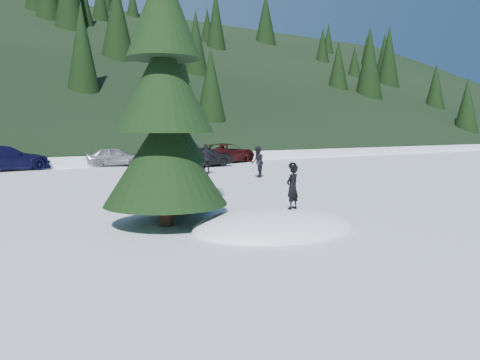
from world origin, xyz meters
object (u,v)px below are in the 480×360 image
adult_1 (206,159)px  car_4 (115,157)px  adult_0 (258,162)px  car_6 (226,153)px  adult_2 (195,159)px  car_3 (4,158)px  car_5 (205,157)px  child_skier (292,187)px  spruce_tall (164,97)px  spruce_short (177,143)px

adult_1 → car_4: 8.67m
adult_0 → car_6: 11.09m
car_6 → adult_2: bearing=118.0°
adult_0 → car_4: bearing=-133.6°
car_3 → car_5: (11.65, -3.94, -0.14)m
adult_2 → car_3: adult_2 is taller
child_skier → car_5: size_ratio=0.29×
adult_1 → adult_2: (-0.78, -0.11, 0.03)m
spruce_tall → child_skier: bearing=-37.7°
spruce_tall → adult_2: (7.05, 11.79, -2.44)m
car_3 → adult_1: bearing=-142.1°
adult_2 → car_6: (6.42, 7.17, -0.15)m
child_skier → adult_2: bearing=-123.0°
spruce_tall → car_5: size_ratio=2.23×
spruce_tall → adult_0: bearing=43.7°
car_4 → spruce_short: bearing=-175.3°
adult_0 → adult_1: adult_1 is taller
child_skier → adult_0: adult_0 is taller
adult_0 → car_5: (1.05, 7.59, -0.18)m
car_4 → car_3: bearing=107.0°
car_4 → car_6: (8.15, -1.24, 0.08)m
car_6 → spruce_short: bearing=124.4°
car_5 → spruce_tall: bearing=140.1°
car_4 → adult_0: bearing=-143.9°
spruce_tall → adult_0: size_ratio=5.28×
adult_0 → car_6: (4.32, 10.21, -0.08)m
adult_0 → child_skier: bearing=-3.4°
spruce_tall → adult_1: size_ratio=5.07×
spruce_short → car_5: spruce_short is taller
child_skier → adult_1: adult_1 is taller
adult_1 → car_3: (-9.29, 8.38, -0.08)m
adult_1 → child_skier: bearing=77.5°
spruce_tall → adult_0: (9.15, 8.75, -2.50)m
adult_2 → car_5: bearing=-104.6°
adult_2 → car_6: 9.62m
child_skier → car_4: bearing=-112.1°
spruce_tall → car_3: bearing=94.1°
child_skier → car_4: 22.37m
spruce_short → child_skier: 3.90m
spruce_tall → car_4: 21.06m
spruce_tall → adult_0: spruce_tall is taller
spruce_tall → car_5: (10.20, 16.34, -2.68)m
car_5 → car_4: bearing=43.7°
adult_0 → car_5: 7.66m
spruce_short → car_5: (9.20, 14.94, -1.47)m
spruce_short → adult_2: (6.05, 10.39, -1.22)m
spruce_tall → car_5: 19.45m
car_3 → car_5: size_ratio=1.38×
child_skier → adult_0: bearing=-136.4°
car_5 → car_6: 4.19m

